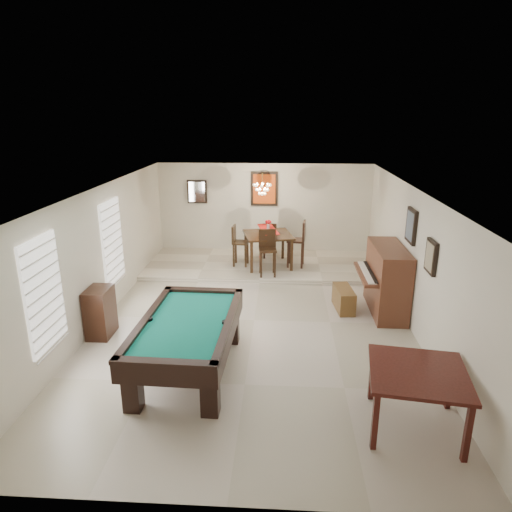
# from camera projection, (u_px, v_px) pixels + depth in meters

# --- Properties ---
(ground_plane) EXTENTS (6.00, 9.00, 0.02)m
(ground_plane) POSITION_uv_depth(u_px,v_px,m) (254.00, 321.00, 9.07)
(ground_plane) COLOR beige
(wall_back) EXTENTS (6.00, 0.04, 2.60)m
(wall_back) POSITION_uv_depth(u_px,v_px,m) (264.00, 210.00, 12.95)
(wall_back) COLOR silver
(wall_back) RESTS_ON ground_plane
(wall_front) EXTENTS (6.00, 0.04, 2.60)m
(wall_front) POSITION_uv_depth(u_px,v_px,m) (224.00, 401.00, 4.39)
(wall_front) COLOR silver
(wall_front) RESTS_ON ground_plane
(wall_left) EXTENTS (0.04, 9.00, 2.60)m
(wall_left) POSITION_uv_depth(u_px,v_px,m) (100.00, 255.00, 8.84)
(wall_left) COLOR silver
(wall_left) RESTS_ON ground_plane
(wall_right) EXTENTS (0.04, 9.00, 2.60)m
(wall_right) POSITION_uv_depth(u_px,v_px,m) (414.00, 261.00, 8.50)
(wall_right) COLOR silver
(wall_right) RESTS_ON ground_plane
(ceiling) EXTENTS (6.00, 9.00, 0.04)m
(ceiling) POSITION_uv_depth(u_px,v_px,m) (254.00, 190.00, 8.28)
(ceiling) COLOR white
(ceiling) RESTS_ON wall_back
(dining_step) EXTENTS (6.00, 2.50, 0.12)m
(dining_step) POSITION_uv_depth(u_px,v_px,m) (262.00, 265.00, 12.14)
(dining_step) COLOR beige
(dining_step) RESTS_ON ground_plane
(window_left_front) EXTENTS (0.06, 1.00, 1.70)m
(window_left_front) POSITION_uv_depth(u_px,v_px,m) (44.00, 293.00, 6.72)
(window_left_front) COLOR white
(window_left_front) RESTS_ON wall_left
(window_left_rear) EXTENTS (0.06, 1.00, 1.70)m
(window_left_rear) POSITION_uv_depth(u_px,v_px,m) (112.00, 242.00, 9.38)
(window_left_rear) COLOR white
(window_left_rear) RESTS_ON wall_left
(pool_table) EXTENTS (1.49, 2.64, 0.87)m
(pool_table) POSITION_uv_depth(u_px,v_px,m) (188.00, 347.00, 7.16)
(pool_table) COLOR black
(pool_table) RESTS_ON ground_plane
(square_table) EXTENTS (1.36, 1.36, 0.83)m
(square_table) POSITION_uv_depth(u_px,v_px,m) (415.00, 399.00, 5.88)
(square_table) COLOR #35110D
(square_table) RESTS_ON ground_plane
(upright_piano) EXTENTS (0.93, 1.66, 1.38)m
(upright_piano) POSITION_uv_depth(u_px,v_px,m) (379.00, 279.00, 9.29)
(upright_piano) COLOR #5C2F1E
(upright_piano) RESTS_ON ground_plane
(piano_bench) EXTENTS (0.41, 0.86, 0.46)m
(piano_bench) POSITION_uv_depth(u_px,v_px,m) (344.00, 299.00, 9.51)
(piano_bench) COLOR brown
(piano_bench) RESTS_ON ground_plane
(apothecary_chest) EXTENTS (0.41, 0.61, 0.92)m
(apothecary_chest) POSITION_uv_depth(u_px,v_px,m) (100.00, 312.00, 8.33)
(apothecary_chest) COLOR black
(apothecary_chest) RESTS_ON ground_plane
(dining_table) EXTENTS (1.40, 1.40, 0.97)m
(dining_table) POSITION_uv_depth(u_px,v_px,m) (268.00, 247.00, 11.79)
(dining_table) COLOR black
(dining_table) RESTS_ON dining_step
(flower_vase) EXTENTS (0.19, 0.19, 0.26)m
(flower_vase) POSITION_uv_depth(u_px,v_px,m) (268.00, 224.00, 11.61)
(flower_vase) COLOR #A50E13
(flower_vase) RESTS_ON dining_table
(dining_chair_south) EXTENTS (0.46, 0.46, 1.12)m
(dining_chair_south) POSITION_uv_depth(u_px,v_px,m) (268.00, 253.00, 11.05)
(dining_chair_south) COLOR black
(dining_chair_south) RESTS_ON dining_step
(dining_chair_north) EXTENTS (0.37, 0.37, 0.98)m
(dining_chair_north) POSITION_uv_depth(u_px,v_px,m) (270.00, 240.00, 12.48)
(dining_chair_north) COLOR black
(dining_chair_north) RESTS_ON dining_step
(dining_chair_west) EXTENTS (0.42, 0.42, 1.06)m
(dining_chair_west) POSITION_uv_depth(u_px,v_px,m) (241.00, 246.00, 11.80)
(dining_chair_west) COLOR black
(dining_chair_west) RESTS_ON dining_step
(dining_chair_east) EXTENTS (0.49, 0.49, 1.19)m
(dining_chair_east) POSITION_uv_depth(u_px,v_px,m) (296.00, 244.00, 11.71)
(dining_chair_east) COLOR black
(dining_chair_east) RESTS_ON dining_step
(chandelier) EXTENTS (0.44, 0.44, 0.60)m
(chandelier) POSITION_uv_depth(u_px,v_px,m) (262.00, 185.00, 11.44)
(chandelier) COLOR #FFE5B2
(chandelier) RESTS_ON ceiling
(back_painting) EXTENTS (0.75, 0.06, 0.95)m
(back_painting) POSITION_uv_depth(u_px,v_px,m) (264.00, 189.00, 12.73)
(back_painting) COLOR #D84C14
(back_painting) RESTS_ON wall_back
(back_mirror) EXTENTS (0.55, 0.06, 0.65)m
(back_mirror) POSITION_uv_depth(u_px,v_px,m) (197.00, 192.00, 12.87)
(back_mirror) COLOR white
(back_mirror) RESTS_ON wall_back
(right_picture_upper) EXTENTS (0.06, 0.55, 0.65)m
(right_picture_upper) POSITION_uv_depth(u_px,v_px,m) (411.00, 226.00, 8.61)
(right_picture_upper) COLOR slate
(right_picture_upper) RESTS_ON wall_right
(right_picture_lower) EXTENTS (0.06, 0.45, 0.55)m
(right_picture_lower) POSITION_uv_depth(u_px,v_px,m) (431.00, 257.00, 7.43)
(right_picture_lower) COLOR gray
(right_picture_lower) RESTS_ON wall_right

